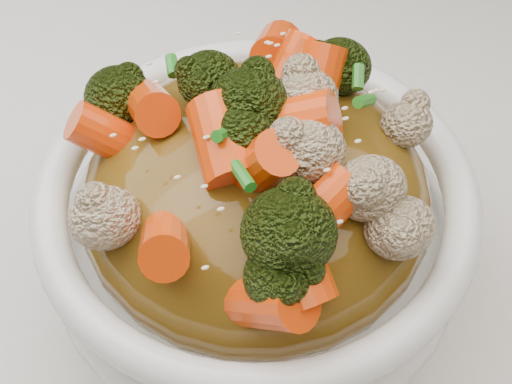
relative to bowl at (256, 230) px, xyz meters
name	(u,v)px	position (x,y,z in m)	size (l,w,h in m)	color
tablecloth	(170,266)	(-0.04, 0.04, -0.06)	(1.20, 0.80, 0.04)	silver
bowl	(256,230)	(0.00, 0.00, 0.00)	(0.23, 0.23, 0.09)	white
sauce_base	(256,196)	(0.00, 0.00, 0.03)	(0.18, 0.18, 0.10)	brown
carrots	(256,106)	(0.00, 0.00, 0.10)	(0.18, 0.18, 0.05)	#F64408
broccoli	(256,107)	(0.00, 0.00, 0.10)	(0.18, 0.18, 0.05)	black
cauliflower	(256,111)	(0.00, 0.00, 0.09)	(0.18, 0.18, 0.04)	#CFB68D
scallions	(256,104)	(0.00, 0.00, 0.10)	(0.14, 0.14, 0.02)	#20751B
sesame_seeds	(256,104)	(0.00, 0.00, 0.10)	(0.16, 0.16, 0.01)	beige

